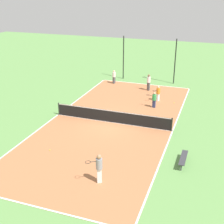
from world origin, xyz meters
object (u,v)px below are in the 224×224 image
(tennis_ball_midcourt, at_px, (174,103))
(tennis_ball_far_baseline, at_px, (50,150))
(player_far_white, at_px, (114,76))
(fence_post_back_right, at_px, (175,62))
(fence_post_back_left, at_px, (123,58))
(tennis_net, at_px, (112,116))
(player_far_green, at_px, (154,99))
(bench, at_px, (183,158))
(player_near_white, at_px, (149,81))
(player_baseline_gray, at_px, (99,166))
(player_center_orange, at_px, (158,93))
(tennis_ball_right_alley, at_px, (150,87))

(tennis_ball_midcourt, xyz_separation_m, tennis_ball_far_baseline, (-6.32, -11.56, 0.00))
(player_far_white, distance_m, fence_post_back_right, 6.75)
(tennis_ball_far_baseline, height_order, fence_post_back_left, fence_post_back_left)
(tennis_net, distance_m, player_far_green, 4.91)
(bench, relative_size, player_near_white, 1.10)
(bench, relative_size, tennis_ball_far_baseline, 27.50)
(bench, bearing_deg, player_baseline_gray, 130.48)
(player_baseline_gray, distance_m, fence_post_back_right, 20.04)
(player_center_orange, bearing_deg, fence_post_back_left, -109.70)
(bench, height_order, player_far_white, player_far_white)
(fence_post_back_left, bearing_deg, tennis_ball_right_alley, -31.28)
(player_near_white, height_order, fence_post_back_right, fence_post_back_right)
(player_far_white, relative_size, tennis_ball_right_alley, 21.70)
(player_baseline_gray, relative_size, fence_post_back_left, 0.36)
(bench, xyz_separation_m, player_center_orange, (-3.71, 10.37, 0.44))
(fence_post_back_right, bearing_deg, fence_post_back_left, 180.00)
(player_baseline_gray, bearing_deg, player_center_orange, -119.39)
(tennis_ball_midcourt, bearing_deg, player_far_green, -132.94)
(tennis_net, relative_size, player_center_orange, 6.59)
(player_far_white, height_order, tennis_ball_right_alley, player_far_white)
(bench, height_order, tennis_ball_right_alley, bench)
(tennis_ball_midcourt, relative_size, fence_post_back_left, 0.01)
(tennis_net, xyz_separation_m, player_baseline_gray, (2.02, -7.83, 0.48))
(fence_post_back_left, bearing_deg, player_near_white, -41.63)
(player_near_white, bearing_deg, tennis_ball_far_baseline, 99.64)
(tennis_net, xyz_separation_m, fence_post_back_left, (-2.91, 12.14, 1.88))
(player_center_orange, height_order, tennis_ball_far_baseline, player_center_orange)
(bench, xyz_separation_m, fence_post_back_left, (-9.02, 16.47, 2.04))
(player_far_green, xyz_separation_m, fence_post_back_left, (-5.32, 7.87, 1.62))
(bench, xyz_separation_m, player_near_white, (-5.27, 13.13, 0.60))
(bench, height_order, fence_post_back_left, fence_post_back_left)
(bench, distance_m, player_center_orange, 11.03)
(player_far_white, distance_m, player_baseline_gray, 18.52)
(tennis_ball_midcourt, height_order, fence_post_back_right, fence_post_back_right)
(player_far_white, xyz_separation_m, fence_post_back_left, (0.36, 2.22, 1.59))
(player_far_white, xyz_separation_m, player_center_orange, (5.67, -3.87, -0.02))
(tennis_net, xyz_separation_m, player_center_orange, (2.41, 6.04, 0.28))
(tennis_ball_right_alley, xyz_separation_m, fence_post_back_left, (-3.72, 2.26, 2.38))
(tennis_ball_midcourt, height_order, tennis_ball_far_baseline, same)
(tennis_net, bearing_deg, fence_post_back_left, 103.47)
(player_far_white, relative_size, tennis_ball_midcourt, 21.70)
(bench, height_order, player_center_orange, player_center_orange)
(bench, bearing_deg, tennis_ball_midcourt, 11.86)
(player_near_white, height_order, tennis_ball_midcourt, player_near_white)
(bench, bearing_deg, tennis_ball_far_baseline, 98.67)
(fence_post_back_left, bearing_deg, player_far_green, -55.92)
(player_far_white, bearing_deg, tennis_ball_right_alley, -59.74)
(player_near_white, xyz_separation_m, tennis_ball_midcourt, (3.11, -2.87, -0.94))
(player_near_white, distance_m, player_center_orange, 3.17)
(tennis_ball_midcourt, relative_size, tennis_ball_right_alley, 1.00)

